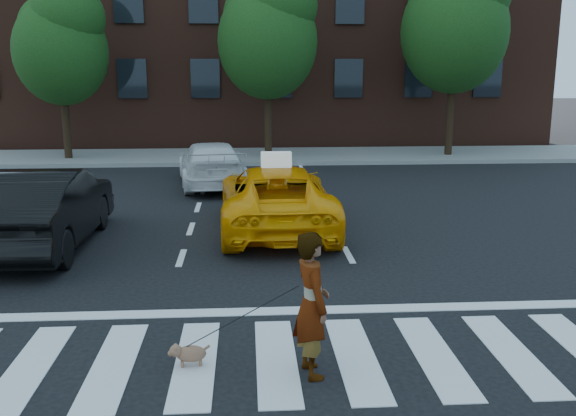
{
  "coord_description": "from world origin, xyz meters",
  "views": [
    {
      "loc": [
        -0.33,
        -7.36,
        3.6
      ],
      "look_at": [
        0.39,
        3.72,
        1.1
      ],
      "focal_mm": 40.0,
      "sensor_mm": 36.0,
      "label": 1
    }
  ],
  "objects": [
    {
      "name": "taxi",
      "position": [
        0.3,
        6.48,
        0.72
      ],
      "size": [
        2.49,
        5.2,
        1.43
      ],
      "primitive_type": "imported",
      "rotation": [
        0.0,
        0.0,
        3.16
      ],
      "color": "#F69905",
      "rests_on": "ground"
    },
    {
      "name": "woman",
      "position": [
        0.4,
        -0.38,
        0.87
      ],
      "size": [
        0.55,
        0.71,
        1.75
      ],
      "primitive_type": "imported",
      "rotation": [
        0.0,
        0.0,
        1.79
      ],
      "color": "#999999",
      "rests_on": "ground"
    },
    {
      "name": "white_suv",
      "position": [
        -1.4,
        11.83,
        0.66
      ],
      "size": [
        2.41,
        4.75,
        1.32
      ],
      "primitive_type": "imported",
      "rotation": [
        0.0,
        0.0,
        3.27
      ],
      "color": "silver",
      "rests_on": "ground"
    },
    {
      "name": "dog",
      "position": [
        -1.08,
        -0.1,
        0.17
      ],
      "size": [
        0.52,
        0.24,
        0.29
      ],
      "rotation": [
        0.0,
        0.0,
        0.13
      ],
      "color": "#91684A",
      "rests_on": "ground"
    },
    {
      "name": "building",
      "position": [
        0.0,
        25.0,
        6.0
      ],
      "size": [
        26.0,
        10.0,
        12.0
      ],
      "primitive_type": "cube",
      "color": "#4A251A",
      "rests_on": "ground"
    },
    {
      "name": "crosswalk",
      "position": [
        0.0,
        0.0,
        0.01
      ],
      "size": [
        13.0,
        2.4,
        0.01
      ],
      "primitive_type": "cube",
      "color": "silver",
      "rests_on": "ground"
    },
    {
      "name": "sidewalk_far",
      "position": [
        0.0,
        17.5,
        0.07
      ],
      "size": [
        30.0,
        4.0,
        0.15
      ],
      "primitive_type": "cube",
      "color": "slate",
      "rests_on": "ground"
    },
    {
      "name": "tree_left",
      "position": [
        -6.97,
        17.0,
        4.44
      ],
      "size": [
        3.39,
        3.38,
        6.5
      ],
      "color": "black",
      "rests_on": "ground"
    },
    {
      "name": "black_sedan",
      "position": [
        -4.36,
        5.33,
        0.81
      ],
      "size": [
        1.72,
        4.9,
        1.61
      ],
      "primitive_type": "imported",
      "rotation": [
        0.0,
        0.0,
        3.14
      ],
      "color": "black",
      "rests_on": "ground"
    },
    {
      "name": "stop_line",
      "position": [
        0.0,
        1.6,
        0.01
      ],
      "size": [
        12.0,
        0.3,
        0.01
      ],
      "primitive_type": "cube",
      "color": "silver",
      "rests_on": "ground"
    },
    {
      "name": "ground",
      "position": [
        0.0,
        0.0,
        0.0
      ],
      "size": [
        120.0,
        120.0,
        0.0
      ],
      "primitive_type": "plane",
      "color": "black",
      "rests_on": "ground"
    },
    {
      "name": "tree_right",
      "position": [
        7.53,
        17.0,
        5.26
      ],
      "size": [
        4.0,
        4.0,
        7.7
      ],
      "color": "black",
      "rests_on": "ground"
    },
    {
      "name": "tree_mid",
      "position": [
        0.53,
        17.0,
        4.85
      ],
      "size": [
        3.69,
        3.69,
        7.1
      ],
      "color": "black",
      "rests_on": "ground"
    },
    {
      "name": "taxi_sign",
      "position": [
        0.3,
        6.28,
        1.59
      ],
      "size": [
        0.66,
        0.29,
        0.32
      ],
      "primitive_type": "cube",
      "rotation": [
        0.0,
        0.0,
        3.16
      ],
      "color": "white",
      "rests_on": "taxi"
    }
  ]
}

